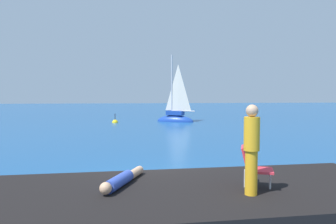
{
  "coord_description": "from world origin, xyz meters",
  "views": [
    {
      "loc": [
        -0.27,
        -9.35,
        2.79
      ],
      "look_at": [
        2.66,
        17.04,
        1.23
      ],
      "focal_mm": 34.3,
      "sensor_mm": 36.0,
      "label": 1
    }
  ],
  "objects_px": {
    "person_sunbather": "(122,180)",
    "person_standing": "(252,147)",
    "marker_buoy": "(115,122)",
    "sailboat_near": "(175,118)",
    "beach_chair": "(253,165)"
  },
  "relations": [
    {
      "from": "sailboat_near",
      "to": "beach_chair",
      "type": "relative_size",
      "value": 9.0
    },
    {
      "from": "person_sunbather",
      "to": "marker_buoy",
      "type": "relative_size",
      "value": 1.48
    },
    {
      "from": "sailboat_near",
      "to": "person_standing",
      "type": "relative_size",
      "value": 4.43
    },
    {
      "from": "sailboat_near",
      "to": "person_standing",
      "type": "xyz_separation_m",
      "value": [
        -2.07,
        -25.62,
        1.44
      ]
    },
    {
      "from": "person_standing",
      "to": "marker_buoy",
      "type": "bearing_deg",
      "value": -37.9
    },
    {
      "from": "sailboat_near",
      "to": "person_sunbather",
      "type": "distance_m",
      "value": 25.18
    },
    {
      "from": "person_standing",
      "to": "person_sunbather",
      "type": "bearing_deg",
      "value": 23.93
    },
    {
      "from": "sailboat_near",
      "to": "person_sunbather",
      "type": "bearing_deg",
      "value": 108.53
    },
    {
      "from": "person_sunbather",
      "to": "marker_buoy",
      "type": "bearing_deg",
      "value": 26.05
    },
    {
      "from": "marker_buoy",
      "to": "person_sunbather",
      "type": "bearing_deg",
      "value": -86.64
    },
    {
      "from": "beach_chair",
      "to": "marker_buoy",
      "type": "relative_size",
      "value": 0.71
    },
    {
      "from": "person_standing",
      "to": "marker_buoy",
      "type": "relative_size",
      "value": 1.43
    },
    {
      "from": "person_sunbather",
      "to": "person_standing",
      "type": "xyz_separation_m",
      "value": [
        2.32,
        -0.83,
        0.75
      ]
    },
    {
      "from": "marker_buoy",
      "to": "person_standing",
      "type": "bearing_deg",
      "value": -81.53
    },
    {
      "from": "person_standing",
      "to": "beach_chair",
      "type": "distance_m",
      "value": 0.61
    }
  ]
}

